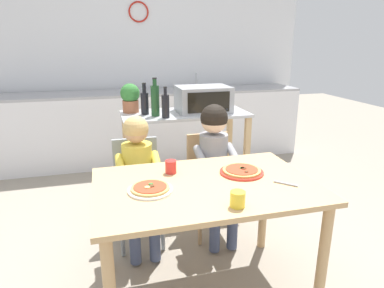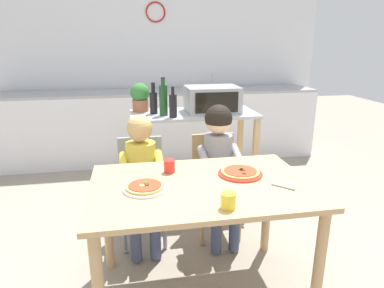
% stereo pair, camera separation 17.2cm
% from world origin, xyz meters
% --- Properties ---
extents(ground_plane, '(11.92, 11.92, 0.00)m').
position_xyz_m(ground_plane, '(0.00, 1.19, 0.00)').
color(ground_plane, gray).
extents(back_wall_tiled, '(4.58, 0.14, 2.70)m').
position_xyz_m(back_wall_tiled, '(0.00, 3.04, 1.35)').
color(back_wall_tiled, silver).
rests_on(back_wall_tiled, ground).
extents(kitchen_counter, '(4.12, 0.60, 1.12)m').
position_xyz_m(kitchen_counter, '(0.00, 2.63, 0.46)').
color(kitchen_counter, silver).
rests_on(kitchen_counter, ground).
extents(kitchen_island_cart, '(1.16, 0.53, 0.90)m').
position_xyz_m(kitchen_island_cart, '(0.19, 1.27, 0.60)').
color(kitchen_island_cart, '#B7BABF').
rests_on(kitchen_island_cart, ground).
extents(toaster_oven, '(0.48, 0.36, 0.24)m').
position_xyz_m(toaster_oven, '(0.37, 1.26, 1.02)').
color(toaster_oven, '#999BA0').
rests_on(toaster_oven, kitchen_island_cart).
extents(bottle_brown_beer, '(0.07, 0.07, 0.27)m').
position_xyz_m(bottle_brown_beer, '(-0.02, 1.10, 1.01)').
color(bottle_brown_beer, black).
rests_on(bottle_brown_beer, kitchen_island_cart).
extents(bottle_slim_sauce, '(0.07, 0.07, 0.33)m').
position_xyz_m(bottle_slim_sauce, '(-0.09, 1.19, 1.04)').
color(bottle_slim_sauce, '#1E4723').
rests_on(bottle_slim_sauce, kitchen_island_cart).
extents(bottle_clear_vinegar, '(0.07, 0.07, 0.28)m').
position_xyz_m(bottle_clear_vinegar, '(-0.17, 1.29, 1.01)').
color(bottle_clear_vinegar, black).
rests_on(bottle_clear_vinegar, kitchen_island_cart).
extents(potted_herb_plant, '(0.18, 0.18, 0.27)m').
position_xyz_m(potted_herb_plant, '(-0.29, 1.42, 1.04)').
color(potted_herb_plant, '#9E5B3D').
rests_on(potted_herb_plant, kitchen_island_cart).
extents(dining_table, '(1.27, 0.84, 0.75)m').
position_xyz_m(dining_table, '(0.00, 0.00, 0.64)').
color(dining_table, tan).
rests_on(dining_table, ground).
extents(dining_chair_left, '(0.36, 0.36, 0.81)m').
position_xyz_m(dining_chair_left, '(-0.32, 0.71, 0.48)').
color(dining_chair_left, gray).
rests_on(dining_chair_left, ground).
extents(dining_chair_right, '(0.36, 0.36, 0.81)m').
position_xyz_m(dining_chair_right, '(0.26, 0.70, 0.48)').
color(dining_chair_right, tan).
rests_on(dining_chair_right, ground).
extents(child_in_yellow_shirt, '(0.32, 0.42, 1.01)m').
position_xyz_m(child_in_yellow_shirt, '(-0.32, 0.59, 0.65)').
color(child_in_yellow_shirt, '#424C6B').
rests_on(child_in_yellow_shirt, ground).
extents(child_in_grey_shirt, '(0.32, 0.42, 1.07)m').
position_xyz_m(child_in_grey_shirt, '(0.26, 0.59, 0.70)').
color(child_in_grey_shirt, '#424C6B').
rests_on(child_in_grey_shirt, ground).
extents(pizza_plate_white, '(0.25, 0.25, 0.03)m').
position_xyz_m(pizza_plate_white, '(-0.32, -0.02, 0.76)').
color(pizza_plate_white, white).
rests_on(pizza_plate_white, dining_table).
extents(pizza_plate_red_rimmed, '(0.27, 0.27, 0.03)m').
position_xyz_m(pizza_plate_red_rimmed, '(0.26, 0.09, 0.76)').
color(pizza_plate_red_rimmed, red).
rests_on(pizza_plate_red_rimmed, dining_table).
extents(drinking_cup_yellow, '(0.08, 0.08, 0.08)m').
position_xyz_m(drinking_cup_yellow, '(0.07, -0.31, 0.79)').
color(drinking_cup_yellow, yellow).
rests_on(drinking_cup_yellow, dining_table).
extents(drinking_cup_red, '(0.07, 0.07, 0.08)m').
position_xyz_m(drinking_cup_red, '(-0.16, 0.21, 0.79)').
color(drinking_cup_red, red).
rests_on(drinking_cup_red, dining_table).
extents(serving_spoon, '(0.11, 0.11, 0.01)m').
position_xyz_m(serving_spoon, '(0.44, -0.13, 0.75)').
color(serving_spoon, '#B7BABF').
rests_on(serving_spoon, dining_table).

